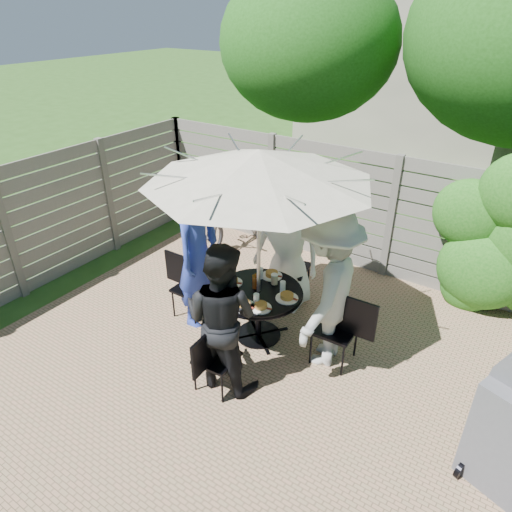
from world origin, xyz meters
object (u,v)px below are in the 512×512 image
Objects in this scene: plate_front at (244,305)px; glass_right at (283,287)px; glass_front at (256,299)px; patio_table at (258,305)px; plate_left at (232,281)px; bicycle at (236,217)px; chair_left at (192,299)px; chair_front at (217,370)px; plate_back at (272,275)px; chair_back at (290,279)px; person_back at (288,244)px; chair_right at (335,342)px; syrup_jug at (256,282)px; plate_right at (287,297)px; plate_extra at (261,306)px; glass_back at (260,273)px; umbrella at (259,166)px; person_front at (221,318)px; person_right at (328,290)px; person_left at (197,255)px; coffee_cup at (274,279)px.

glass_right is (0.20, 0.49, 0.05)m from plate_front.
patio_table is at bearing 118.66° from glass_front.
patio_table is 4.37× the size of plate_left.
plate_left is 0.63m from glass_right.
glass_right is 0.07× the size of bicycle.
chair_left is 1.20m from glass_front.
chair_front is 5.89× the size of glass_right.
plate_back is at bearing 106.27° from glass_front.
glass_right is (0.36, -0.83, 0.45)m from chair_back.
chair_right is (1.06, -0.71, -0.62)m from person_back.
person_back is 11.24× the size of syrup_jug.
plate_right is 0.15m from glass_right.
plate_extra is at bearing -22.39° from plate_left.
plate_left is at bearing -48.39° from bicycle.
syrup_jug is (-0.11, 0.40, 0.06)m from plate_front.
plate_left is at bearing -163.73° from glass_right.
glass_back is 0.07× the size of bicycle.
chair_left is 0.75m from plate_left.
umbrella reaches higher than bicycle.
person_front is at bearing 2.86° from chair_front.
plate_front is at bearing -83.34° from plate_back.
person_right is 7.14× the size of plate_right.
bicycle is at bearing -35.22° from chair_right.
plate_left is (-0.36, -0.04, 0.23)m from patio_table.
glass_front is (0.49, -0.20, 0.05)m from plate_left.
person_front is at bearing -102.09° from plate_extra.
person_right is 7.14× the size of plate_left.
umbrella is 16.73× the size of syrup_jug.
umbrella is 1.42× the size of person_left.
patio_table is at bearing -173.34° from plate_right.
person_front reaches higher than syrup_jug.
glass_right is at bearing -84.50° from person_left.
chair_back reaches higher than plate_extra.
syrup_jug reaches higher than plate_front.
plate_extra is 2.86m from bicycle.
chair_back is 3.72× the size of plate_right.
chair_right is 0.67m from person_right.
glass_back is at bearing -11.25° from chair_back.
chair_left is 1.40m from person_front.
chair_back is 6.05× the size of syrup_jug.
plate_back is at bearing 141.66° from plate_right.
glass_right reaches higher than plate_extra.
person_front is at bearing -83.34° from plate_front.
plate_back is at bearing -66.55° from person_left.
plate_extra is 2.00× the size of coffee_cup.
plate_back is 0.72m from plate_front.
chair_back is 1.11m from plate_right.
plate_extra is 0.10m from glass_front.
chair_left is at bearing -168.52° from glass_right.
chair_back is at bearing 96.71° from patio_table.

